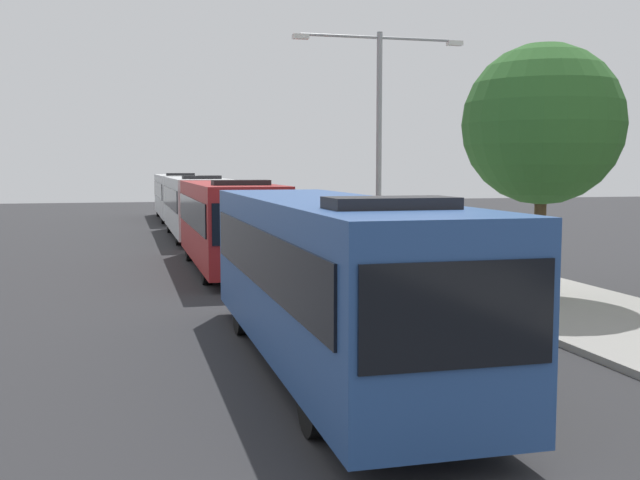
{
  "coord_description": "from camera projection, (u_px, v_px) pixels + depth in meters",
  "views": [
    {
      "loc": [
        -4.81,
        -0.17,
        3.62
      ],
      "look_at": [
        0.06,
        18.8,
        1.73
      ],
      "focal_mm": 42.87,
      "sensor_mm": 36.0,
      "label": 1
    }
  ],
  "objects": [
    {
      "name": "bus_lead",
      "position": [
        328.0,
        275.0,
        13.7
      ],
      "size": [
        2.58,
        11.11,
        3.21
      ],
      "color": "#284C8C",
      "rests_on": "ground_plane"
    },
    {
      "name": "bus_second_in_line",
      "position": [
        228.0,
        222.0,
        26.76
      ],
      "size": [
        2.58,
        10.63,
        3.21
      ],
      "color": "maroon",
      "rests_on": "ground_plane"
    },
    {
      "name": "bus_middle",
      "position": [
        195.0,
        205.0,
        38.92
      ],
      "size": [
        2.58,
        11.98,
        3.21
      ],
      "color": "silver",
      "rests_on": "ground_plane"
    },
    {
      "name": "bus_fourth_in_line",
      "position": [
        177.0,
        195.0,
        52.18
      ],
      "size": [
        2.58,
        12.33,
        3.21
      ],
      "color": "silver",
      "rests_on": "ground_plane"
    },
    {
      "name": "white_suv",
      "position": [
        406.0,
        264.0,
        20.25
      ],
      "size": [
        1.86,
        4.86,
        1.9
      ],
      "color": "white",
      "rests_on": "ground_plane"
    },
    {
      "name": "streetlamp_mid",
      "position": [
        379.0,
        122.0,
        27.29
      ],
      "size": [
        6.31,
        0.28,
        8.22
      ],
      "color": "gray",
      "rests_on": "sidewalk"
    },
    {
      "name": "roadside_tree",
      "position": [
        543.0,
        125.0,
        20.52
      ],
      "size": [
        4.34,
        4.34,
        6.78
      ],
      "color": "#4C3823",
      "rests_on": "sidewalk"
    }
  ]
}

